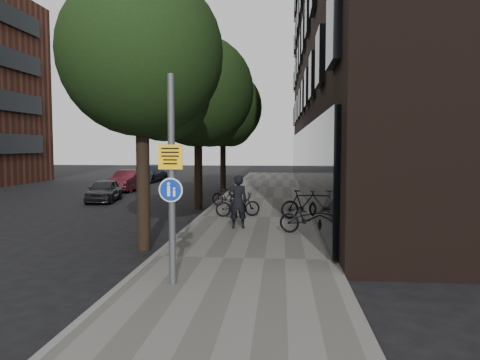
# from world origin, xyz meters

# --- Properties ---
(ground) EXTENTS (120.00, 120.00, 0.00)m
(ground) POSITION_xyz_m (0.00, 0.00, 0.00)
(ground) COLOR black
(ground) RESTS_ON ground
(sidewalk) EXTENTS (4.50, 60.00, 0.12)m
(sidewalk) POSITION_xyz_m (0.25, 10.00, 0.06)
(sidewalk) COLOR #66635E
(sidewalk) RESTS_ON ground
(curb_edge) EXTENTS (0.15, 60.00, 0.13)m
(curb_edge) POSITION_xyz_m (-2.00, 10.00, 0.07)
(curb_edge) COLOR slate
(curb_edge) RESTS_ON ground
(building_right_dark_brick) EXTENTS (12.00, 40.00, 18.00)m
(building_right_dark_brick) POSITION_xyz_m (8.50, 22.00, 9.00)
(building_right_dark_brick) COLOR black
(building_right_dark_brick) RESTS_ON ground
(street_tree_near) EXTENTS (4.40, 4.40, 7.50)m
(street_tree_near) POSITION_xyz_m (-2.53, 4.64, 5.11)
(street_tree_near) COLOR black
(street_tree_near) RESTS_ON ground
(street_tree_mid) EXTENTS (5.00, 5.00, 7.80)m
(street_tree_mid) POSITION_xyz_m (-2.53, 13.14, 5.11)
(street_tree_mid) COLOR black
(street_tree_mid) RESTS_ON ground
(street_tree_far) EXTENTS (5.00, 5.00, 7.80)m
(street_tree_far) POSITION_xyz_m (-2.53, 22.14, 5.11)
(street_tree_far) COLOR black
(street_tree_far) RESTS_ON ground
(signpost) EXTENTS (0.48, 0.14, 4.12)m
(signpost) POSITION_xyz_m (-0.99, 1.07, 2.20)
(signpost) COLOR #595B5E
(signpost) RESTS_ON sidewalk
(pedestrian) EXTENTS (0.73, 0.56, 1.78)m
(pedestrian) POSITION_xyz_m (-0.29, 7.45, 1.01)
(pedestrian) COLOR black
(pedestrian) RESTS_ON sidewalk
(parked_bike_facade_near) EXTENTS (1.94, 1.09, 0.97)m
(parked_bike_facade_near) POSITION_xyz_m (2.00, 6.65, 0.60)
(parked_bike_facade_near) COLOR black
(parked_bike_facade_near) RESTS_ON sidewalk
(parked_bike_facade_far) EXTENTS (1.86, 0.99, 1.08)m
(parked_bike_facade_far) POSITION_xyz_m (2.00, 9.78, 0.66)
(parked_bike_facade_far) COLOR black
(parked_bike_facade_far) RESTS_ON sidewalk
(parked_bike_curb_near) EXTENTS (1.84, 1.08, 0.91)m
(parked_bike_curb_near) POSITION_xyz_m (-0.53, 10.06, 0.58)
(parked_bike_curb_near) COLOR black
(parked_bike_curb_near) RESTS_ON sidewalk
(parked_bike_curb_far) EXTENTS (1.60, 1.09, 0.94)m
(parked_bike_curb_far) POSITION_xyz_m (-1.31, 12.98, 0.59)
(parked_bike_curb_far) COLOR black
(parked_bike_curb_far) RESTS_ON sidewalk
(parked_car_near) EXTENTS (1.79, 3.53, 1.15)m
(parked_car_near) POSITION_xyz_m (-7.88, 15.19, 0.58)
(parked_car_near) COLOR black
(parked_car_near) RESTS_ON ground
(parked_car_mid) EXTENTS (1.76, 4.12, 1.32)m
(parked_car_mid) POSITION_xyz_m (-8.50, 20.88, 0.66)
(parked_car_mid) COLOR #531721
(parked_car_mid) RESTS_ON ground
(parked_car_far) EXTENTS (2.36, 4.80, 1.34)m
(parked_car_far) POSITION_xyz_m (-9.29, 28.30, 0.67)
(parked_car_far) COLOR #19202E
(parked_car_far) RESTS_ON ground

